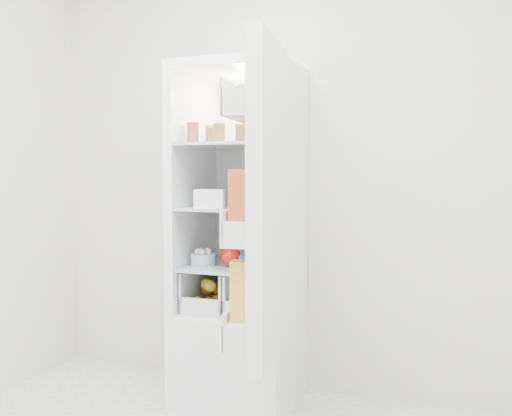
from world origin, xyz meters
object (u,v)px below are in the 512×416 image
at_px(mushroom_bowl, 203,259).
at_px(red_cabbage, 267,250).
at_px(refrigerator, 243,278).
at_px(fridge_door, 263,207).

bearing_deg(mushroom_bowl, red_cabbage, 17.79).
distance_m(refrigerator, mushroom_bowl, 0.25).
bearing_deg(refrigerator, mushroom_bowl, -136.54).
distance_m(mushroom_bowl, fridge_door, 0.77).
distance_m(red_cabbage, fridge_door, 0.66).
bearing_deg(red_cabbage, mushroom_bowl, -162.21).
xyz_separation_m(refrigerator, fridge_door, (0.34, -0.63, 0.43)).
xyz_separation_m(refrigerator, red_cabbage, (0.15, -0.05, 0.17)).
relative_size(refrigerator, mushroom_bowl, 13.46).
xyz_separation_m(red_cabbage, mushroom_bowl, (-0.32, -0.10, -0.05)).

